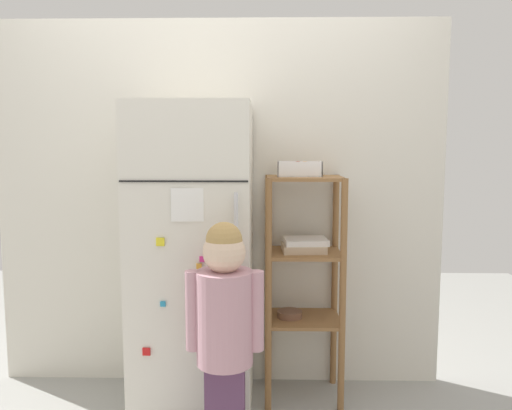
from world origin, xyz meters
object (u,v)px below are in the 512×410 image
object	(u,v)px
refrigerator	(193,258)
pantry_shelf_unit	(303,266)
child_standing	(225,317)
fruit_bin	(301,169)

from	to	relation	value
refrigerator	pantry_shelf_unit	xyz separation A→B (m)	(0.60, 0.11, -0.06)
refrigerator	child_standing	world-z (taller)	refrigerator
refrigerator	pantry_shelf_unit	bearing A→B (deg)	9.97
pantry_shelf_unit	fruit_bin	world-z (taller)	fruit_bin
refrigerator	child_standing	bearing A→B (deg)	-66.47
child_standing	pantry_shelf_unit	distance (m)	0.71
child_standing	pantry_shelf_unit	world-z (taller)	pantry_shelf_unit
pantry_shelf_unit	fruit_bin	bearing A→B (deg)	150.88
child_standing	fruit_bin	xyz separation A→B (m)	(0.38, 0.59, 0.63)
child_standing	pantry_shelf_unit	bearing A→B (deg)	56.06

